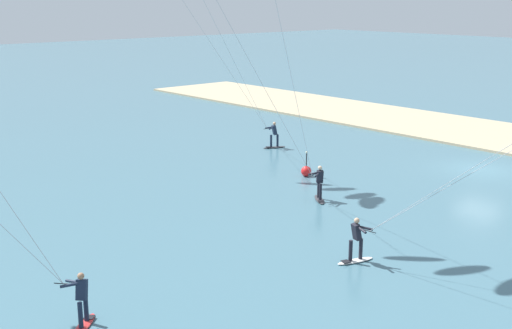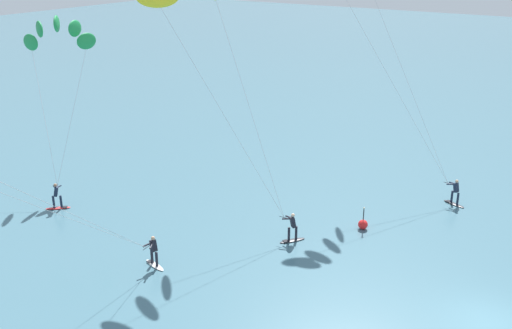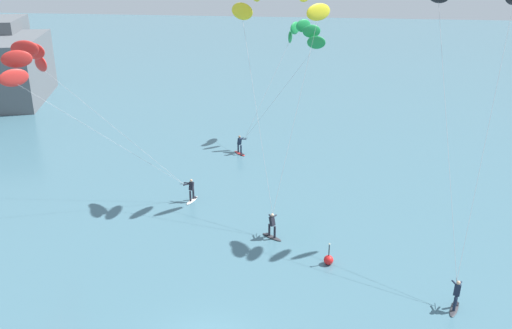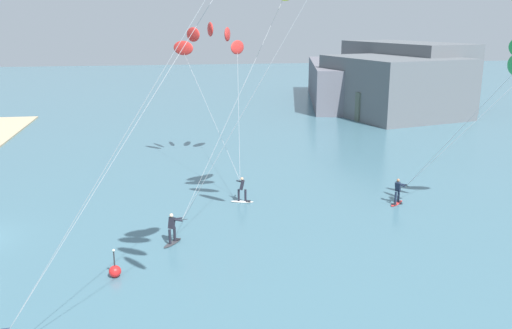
# 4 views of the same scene
# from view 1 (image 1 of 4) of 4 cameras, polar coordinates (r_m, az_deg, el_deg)

# --- Properties ---
(ground_plane) EXTENTS (240.00, 240.00, 0.00)m
(ground_plane) POSITION_cam_1_polar(r_m,az_deg,el_deg) (39.52, 18.53, -0.42)
(ground_plane) COLOR #426B7A
(marker_buoy) EXTENTS (0.56, 0.56, 1.38)m
(marker_buoy) POSITION_cam_1_polar(r_m,az_deg,el_deg) (36.12, 4.28, -0.54)
(marker_buoy) COLOR red
(marker_buoy) RESTS_ON ground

